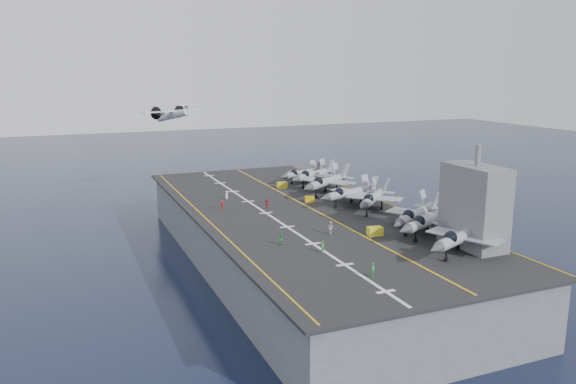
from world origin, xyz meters
name	(u,v)px	position (x,y,z in m)	size (l,w,h in m)	color
ground	(296,263)	(0.00, 0.00, 0.00)	(500.00, 500.00, 0.00)	#142135
hull	(296,238)	(0.00, 0.00, 5.00)	(36.00, 90.00, 10.00)	#56595E
flight_deck	(296,211)	(0.00, 0.00, 10.20)	(38.00, 92.00, 0.40)	black
foul_line	(311,208)	(3.00, 0.00, 10.42)	(0.35, 90.00, 0.02)	gold
landing_centerline	(266,213)	(-6.00, 0.00, 10.42)	(0.50, 90.00, 0.02)	silver
deck_edge_port	(207,219)	(-17.00, 0.00, 10.42)	(0.25, 90.00, 0.02)	gold
deck_edge_stbd	(382,201)	(18.50, 0.00, 10.42)	(0.25, 90.00, 0.02)	gold
island_superstructure	(475,196)	(15.00, -30.00, 17.90)	(5.00, 10.00, 15.00)	#56595E
fighter_jet_0	(462,235)	(11.21, -32.24, 13.11)	(18.53, 15.97, 5.42)	gray
fighter_jet_1	(431,220)	(12.51, -23.43, 13.07)	(18.18, 15.49, 5.34)	gray
fighter_jet_2	(417,213)	(12.73, -19.47, 13.11)	(18.72, 17.13, 5.41)	#98A0A8
fighter_jet_3	(373,197)	(12.58, -6.25, 13.03)	(17.87, 17.82, 5.26)	gray
fighter_jet_4	(351,192)	(11.23, -0.32, 12.93)	(16.88, 13.77, 5.06)	gray
fighter_jet_5	(327,181)	(11.34, 10.05, 13.23)	(19.57, 18.10, 5.65)	gray
fighter_jet_6	(314,174)	(12.64, 19.34, 13.02)	(18.10, 16.40, 5.23)	#A2ABB3
fighter_jet_7	(303,173)	(11.96, 23.95, 12.61)	(15.00, 12.68, 4.42)	#9AA2AB
tow_cart_a	(375,231)	(4.81, -19.75, 11.08)	(2.43, 1.75, 1.36)	yellow
tow_cart_b	(310,199)	(5.03, 5.04, 10.94)	(2.07, 1.66, 1.08)	#D3A709
tow_cart_c	(282,185)	(4.98, 19.44, 11.05)	(2.32, 1.66, 1.30)	gold
crew_1	(323,247)	(-6.45, -24.27, 11.25)	(1.23, 1.11, 1.70)	#268C33
crew_2	(280,239)	(-10.59, -18.46, 11.23)	(1.16, 0.96, 1.65)	#20902F
crew_3	(222,205)	(-12.67, 5.26, 11.28)	(0.89, 1.17, 1.77)	#B21919
crew_4	(267,203)	(-4.57, 3.22, 11.37)	(1.32, 1.39, 1.94)	red
crew_5	(227,195)	(-9.30, 13.70, 11.22)	(0.90, 1.13, 1.65)	white
crew_6	(373,270)	(-4.88, -35.25, 11.33)	(1.34, 1.25, 1.85)	#268535
crew_7	(331,228)	(-1.20, -16.36, 11.43)	(0.89, 1.28, 2.06)	silver
transport_plane	(173,115)	(-9.73, 62.85, 23.64)	(23.44, 20.73, 4.61)	silver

